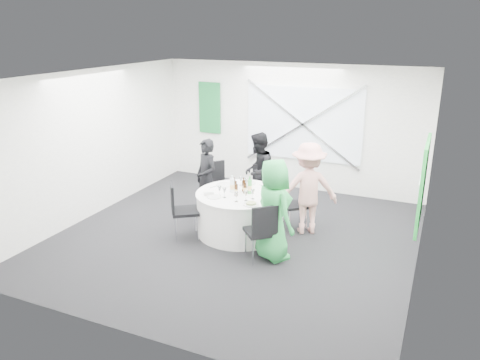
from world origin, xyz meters
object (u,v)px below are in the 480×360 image
at_px(person_man_back_left, 207,178).
at_px(clear_water_bottle, 232,185).
at_px(person_woman_pink, 308,188).
at_px(green_water_bottle, 250,187).
at_px(person_man_back, 258,171).
at_px(chair_back_right, 300,200).
at_px(person_woman_green, 274,210).
at_px(chair_front_left, 180,206).
at_px(chair_back_left, 217,183).
at_px(banquet_table, 240,213).
at_px(chair_back, 260,184).
at_px(chair_front_right, 262,228).

bearing_deg(person_man_back_left, clear_water_bottle, -4.83).
height_order(person_woman_pink, clear_water_bottle, person_woman_pink).
height_order(green_water_bottle, clear_water_bottle, green_water_bottle).
bearing_deg(person_man_back, person_man_back_left, -55.92).
relative_size(chair_back_right, person_woman_green, 0.54).
bearing_deg(green_water_bottle, person_man_back, 104.90).
relative_size(chair_front_left, green_water_bottle, 3.19).
bearing_deg(chair_back_right, chair_back_left, -129.15).
relative_size(banquet_table, green_water_bottle, 4.95).
relative_size(chair_back, clear_water_bottle, 2.92).
distance_m(chair_front_right, person_man_back_left, 2.20).
height_order(chair_back_right, person_man_back_left, person_man_back_left).
distance_m(banquet_table, person_man_back, 1.31).
height_order(chair_back_left, clear_water_bottle, clear_water_bottle).
distance_m(chair_back, chair_back_right, 1.13).
relative_size(person_woman_green, green_water_bottle, 5.20).
bearing_deg(chair_back_left, person_woman_pink, -54.49).
distance_m(person_man_back_left, clear_water_bottle, 0.98).
relative_size(person_woman_pink, green_water_bottle, 5.25).
xyz_separation_m(chair_back_right, chair_front_right, (-0.14, -1.54, 0.06)).
distance_m(chair_back, chair_front_left, 1.99).
relative_size(banquet_table, chair_back_right, 1.77).
bearing_deg(chair_back_left, banquet_table, -90.00).
bearing_deg(green_water_bottle, chair_front_left, -148.08).
bearing_deg(person_woman_pink, chair_front_left, 3.93).
relative_size(person_man_back_left, green_water_bottle, 4.81).
bearing_deg(chair_front_right, chair_front_left, -50.18).
bearing_deg(person_woman_green, clear_water_bottle, 4.63).
xyz_separation_m(chair_back, chair_front_left, (-0.77, -1.84, 0.07)).
distance_m(person_woman_pink, green_water_bottle, 1.03).
height_order(banquet_table, chair_back_right, chair_back_right).
bearing_deg(chair_back_left, chair_back, -13.28).
xyz_separation_m(person_man_back_left, clear_water_bottle, (0.80, -0.55, 0.12)).
relative_size(chair_back_left, chair_front_right, 1.04).
xyz_separation_m(chair_back_left, clear_water_bottle, (0.67, -0.74, 0.28)).
height_order(chair_back, chair_back_right, chair_back).
xyz_separation_m(person_woman_pink, green_water_bottle, (-0.91, -0.49, 0.06)).
xyz_separation_m(banquet_table, person_man_back_left, (-0.95, 0.54, 0.38)).
xyz_separation_m(chair_front_right, person_man_back, (-0.90, 2.09, 0.21)).
bearing_deg(person_woman_green, chair_back_left, -2.23).
bearing_deg(person_woman_pink, clear_water_bottle, -2.50).
relative_size(chair_back_right, green_water_bottle, 2.80).
bearing_deg(person_man_back_left, person_man_back, 70.82).
height_order(person_man_back_left, person_woman_green, person_woman_green).
xyz_separation_m(chair_back_right, clear_water_bottle, (-1.04, -0.70, 0.37)).
xyz_separation_m(chair_back_left, person_man_back_left, (-0.12, -0.19, 0.16)).
relative_size(chair_front_right, person_woman_green, 0.59).
relative_size(chair_back, chair_back_left, 0.88).
bearing_deg(chair_front_left, person_man_back, -56.03).
height_order(chair_back, person_man_back_left, person_man_back_left).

